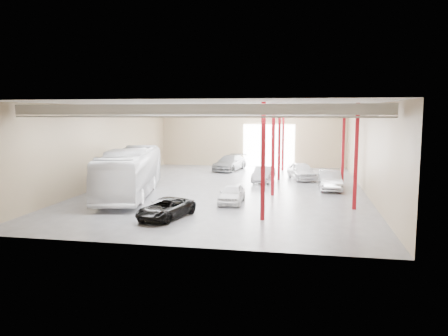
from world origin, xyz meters
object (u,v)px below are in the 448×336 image
(coach_bus, at_px, (130,172))
(car_row_c, at_px, (230,163))
(car_row_a, at_px, (232,194))
(car_right_near, at_px, (330,180))
(black_sedan, at_px, (166,208))
(car_row_b, at_px, (264,174))
(car_right_far, at_px, (302,171))

(coach_bus, height_order, car_row_c, coach_bus)
(car_row_a, distance_m, car_right_near, 9.94)
(black_sedan, bearing_deg, car_row_b, 88.64)
(coach_bus, xyz_separation_m, car_right_near, (15.30, 5.50, -1.01))
(black_sedan, bearing_deg, car_right_near, 64.82)
(car_row_b, xyz_separation_m, car_right_far, (3.43, 2.15, 0.10))
(car_row_c, bearing_deg, car_right_far, -21.13)
(car_row_c, relative_size, car_right_near, 1.18)
(car_row_b, bearing_deg, car_row_c, 126.18)
(black_sedan, bearing_deg, car_row_c, 105.15)
(car_row_c, xyz_separation_m, car_right_far, (7.93, -5.35, -0.02))
(coach_bus, xyz_separation_m, car_row_c, (5.00, 16.05, -0.97))
(black_sedan, height_order, car_row_a, car_row_a)
(car_row_c, bearing_deg, car_row_a, -66.84)
(coach_bus, height_order, black_sedan, coach_bus)
(black_sedan, distance_m, car_row_a, 6.10)
(black_sedan, relative_size, car_row_a, 1.10)
(car_right_near, bearing_deg, car_row_a, -137.99)
(black_sedan, height_order, car_right_far, car_right_far)
(car_row_c, bearing_deg, car_right_near, -32.82)
(coach_bus, xyz_separation_m, car_right_far, (12.94, 10.70, -0.99))
(coach_bus, distance_m, car_row_c, 16.84)
(car_right_near, bearing_deg, coach_bus, -162.44)
(coach_bus, distance_m, car_right_near, 16.29)
(black_sedan, bearing_deg, car_row_a, 73.71)
(car_row_c, bearing_deg, coach_bus, -94.46)
(car_row_b, xyz_separation_m, car_row_c, (-4.50, 7.50, 0.11))
(car_row_a, bearing_deg, black_sedan, -121.80)
(car_row_c, height_order, car_right_far, car_row_c)
(car_row_b, bearing_deg, car_right_near, -22.50)
(black_sedan, xyz_separation_m, car_right_far, (7.93, 17.33, 0.21))
(car_row_a, height_order, car_right_near, car_right_near)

